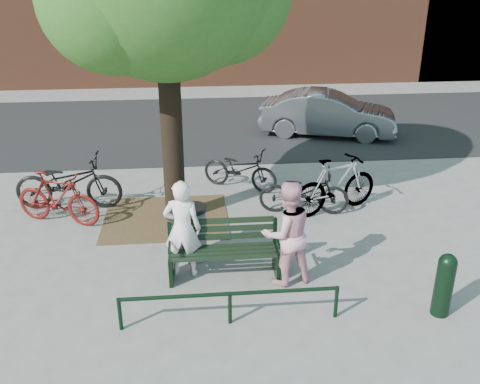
{
  "coord_description": "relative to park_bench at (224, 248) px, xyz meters",
  "views": [
    {
      "loc": [
        -0.44,
        -7.31,
        4.67
      ],
      "look_at": [
        0.35,
        1.0,
        1.03
      ],
      "focal_mm": 40.0,
      "sensor_mm": 36.0,
      "label": 1
    }
  ],
  "objects": [
    {
      "name": "ground",
      "position": [
        0.0,
        -0.08,
        -0.48
      ],
      "size": [
        90.0,
        90.0,
        0.0
      ],
      "primitive_type": "plane",
      "color": "gray",
      "rests_on": "ground"
    },
    {
      "name": "parked_car",
      "position": [
        3.45,
        7.16,
        0.15
      ],
      "size": [
        4.04,
        2.37,
        1.26
      ],
      "primitive_type": "imported",
      "rotation": [
        0.0,
        0.0,
        1.28
      ],
      "color": "slate",
      "rests_on": "ground"
    },
    {
      "name": "person_left",
      "position": [
        -0.64,
        0.07,
        0.33
      ],
      "size": [
        0.64,
        0.48,
        1.62
      ],
      "primitive_type": "imported",
      "rotation": [
        0.0,
        0.0,
        2.98
      ],
      "color": "white",
      "rests_on": "ground"
    },
    {
      "name": "bicycle_b",
      "position": [
        -3.02,
        2.12,
        0.04
      ],
      "size": [
        1.79,
        1.08,
        1.04
      ],
      "primitive_type": "imported",
      "rotation": [
        0.0,
        0.0,
        1.21
      ],
      "color": "#4F0E0B",
      "rests_on": "ground"
    },
    {
      "name": "dirt_pit",
      "position": [
        -1.0,
        2.12,
        -0.47
      ],
      "size": [
        2.4,
        2.0,
        0.02
      ],
      "primitive_type": "cube",
      "color": "brown",
      "rests_on": "ground"
    },
    {
      "name": "bicycle_c",
      "position": [
        0.59,
        3.48,
        -0.02
      ],
      "size": [
        1.81,
        1.39,
        0.91
      ],
      "primitive_type": "imported",
      "rotation": [
        0.0,
        0.0,
        1.05
      ],
      "color": "black",
      "rests_on": "ground"
    },
    {
      "name": "road",
      "position": [
        0.0,
        8.42,
        -0.47
      ],
      "size": [
        40.0,
        7.0,
        0.01
      ],
      "primitive_type": "cube",
      "color": "black",
      "rests_on": "ground"
    },
    {
      "name": "litter_bin",
      "position": [
        -0.46,
        0.55,
        0.01
      ],
      "size": [
        0.47,
        0.47,
        0.96
      ],
      "color": "gray",
      "rests_on": "ground"
    },
    {
      "name": "bicycle_e",
      "position": [
        1.73,
        2.12,
        -0.01
      ],
      "size": [
        1.85,
        0.93,
        0.93
      ],
      "primitive_type": "imported",
      "rotation": [
        0.0,
        0.0,
        1.39
      ],
      "color": "black",
      "rests_on": "ground"
    },
    {
      "name": "bollard",
      "position": [
        3.01,
        -1.34,
        0.04
      ],
      "size": [
        0.26,
        0.26,
        0.97
      ],
      "color": "black",
      "rests_on": "ground"
    },
    {
      "name": "bicycle_d",
      "position": [
        2.36,
        2.12,
        0.1
      ],
      "size": [
        2.0,
        1.22,
        1.16
      ],
      "primitive_type": "imported",
      "rotation": [
        0.0,
        0.0,
        1.95
      ],
      "color": "gray",
      "rests_on": "ground"
    },
    {
      "name": "park_bench",
      "position": [
        0.0,
        0.0,
        0.0
      ],
      "size": [
        1.74,
        0.54,
        0.97
      ],
      "color": "black",
      "rests_on": "ground"
    },
    {
      "name": "bicycle_a",
      "position": [
        -2.94,
        2.79,
        0.08
      ],
      "size": [
        2.17,
        0.87,
        1.12
      ],
      "primitive_type": "imported",
      "rotation": [
        0.0,
        0.0,
        1.51
      ],
      "color": "black",
      "rests_on": "ground"
    },
    {
      "name": "person_right",
      "position": [
        0.95,
        -0.3,
        0.36
      ],
      "size": [
        0.95,
        0.82,
        1.69
      ],
      "primitive_type": "imported",
      "rotation": [
        0.0,
        0.0,
        3.38
      ],
      "color": "pink",
      "rests_on": "ground"
    },
    {
      "name": "guard_railing",
      "position": [
        0.0,
        -1.28,
        -0.08
      ],
      "size": [
        3.06,
        0.06,
        0.51
      ],
      "color": "black",
      "rests_on": "ground"
    }
  ]
}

